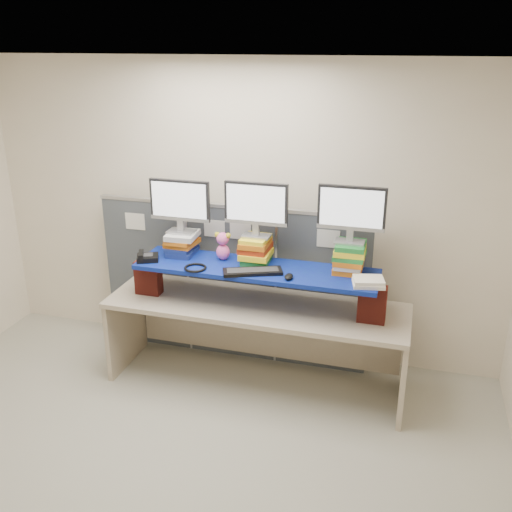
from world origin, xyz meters
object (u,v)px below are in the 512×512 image
(keyboard, at_px, (253,271))
(desk_phone, at_px, (147,257))
(monitor_right, at_px, (351,211))
(blue_board, at_px, (256,269))
(monitor_left, at_px, (180,203))
(desk, at_px, (256,320))
(monitor_center, at_px, (256,206))

(keyboard, distance_m, desk_phone, 0.96)
(monitor_right, height_order, desk_phone, monitor_right)
(blue_board, height_order, monitor_left, monitor_left)
(monitor_right, relative_size, desk_phone, 2.32)
(monitor_right, height_order, keyboard, monitor_right)
(monitor_right, bearing_deg, monitor_left, -180.00)
(monitor_right, bearing_deg, keyboard, -161.30)
(desk, distance_m, blue_board, 0.48)
(desk, relative_size, keyboard, 5.13)
(desk, relative_size, monitor_left, 4.82)
(monitor_left, bearing_deg, desk, -9.37)
(desk_phone, bearing_deg, monitor_left, 20.27)
(desk, height_order, monitor_left, monitor_left)
(keyboard, bearing_deg, monitor_right, -3.28)
(keyboard, bearing_deg, desk_phone, 156.69)
(blue_board, relative_size, monitor_center, 3.79)
(keyboard, height_order, desk_phone, desk_phone)
(monitor_left, relative_size, desk_phone, 2.32)
(monitor_left, xyz_separation_m, keyboard, (0.73, -0.26, -0.45))
(monitor_center, height_order, keyboard, monitor_center)
(desk, xyz_separation_m, keyboard, (0.01, -0.13, 0.52))
(monitor_center, bearing_deg, desk_phone, -165.95)
(desk, height_order, blue_board, blue_board)
(desk, relative_size, blue_board, 1.27)
(blue_board, distance_m, desk_phone, 0.96)
(desk, xyz_separation_m, desk_phone, (-0.95, -0.10, 0.53))
(keyboard, bearing_deg, blue_board, 72.16)
(desk, distance_m, monitor_right, 1.27)
(monitor_center, xyz_separation_m, monitor_right, (0.79, -0.01, 0.02))
(monitor_center, relative_size, monitor_right, 1.00)
(monitor_center, distance_m, keyboard, 0.54)
(desk, bearing_deg, desk_phone, -173.35)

